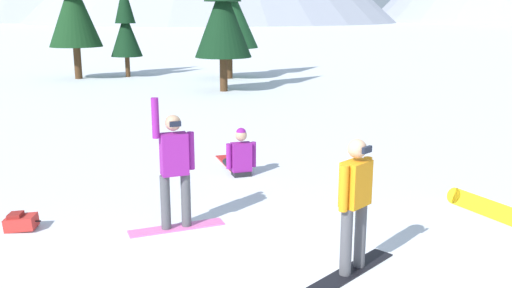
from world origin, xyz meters
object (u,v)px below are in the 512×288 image
Objects in this scene: backpack_red at (21,222)px; pine_tree_twin at (228,1)px; snowboarder_midground at (175,168)px; pine_tree_short at (223,5)px; snowboarder_background at (239,157)px; snowboarder_foreground at (355,203)px; pine_tree_slender at (125,26)px; loose_snowboard_far_spare at (491,209)px.

pine_tree_twin reaches higher than backpack_red.
pine_tree_short is (-1.59, 15.15, 2.52)m from snowboarder_midground.
pine_tree_short is (0.78, 15.43, 3.38)m from backpack_red.
snowboarder_background is (0.58, 3.10, -0.63)m from snowboarder_midground.
backpack_red is at bearing 169.17° from snowboarder_foreground.
snowboarder_background is 3.25× the size of backpack_red.
snowboarder_background is at bearing -64.89° from pine_tree_slender.
backpack_red is 0.08× the size of pine_tree_short.
pine_tree_slender is (-7.85, 16.76, 2.22)m from snowboarder_background.
snowboarder_midground is 0.44× the size of pine_tree_slender.
snowboarder_foreground is at bearing -25.26° from snowboarder_midground.
snowboarder_foreground is 23.34m from pine_tree_slender.
pine_tree_twin is at bearing 95.37° from pine_tree_short.
pine_tree_short is at bearing -84.63° from pine_tree_twin.
snowboarder_foreground is at bearing -64.94° from snowboarder_background.
snowboarder_foreground is 21.59m from pine_tree_twin.
loose_snowboard_far_spare is (4.43, -2.11, -0.21)m from snowboarder_background.
pine_tree_twin is (5.25, -0.19, 1.19)m from pine_tree_slender.
snowboarder_foreground is 0.27× the size of pine_tree_short.
pine_tree_short reaches higher than pine_tree_slender.
snowboarder_midground reaches higher than snowboarder_background.
snowboarder_midground is 0.30× the size of pine_tree_twin.
loose_snowboard_far_spare is 7.49m from backpack_red.
pine_tree_twin is at bearing 98.92° from snowboarder_background.
pine_tree_slender is (-7.27, 19.86, 1.58)m from snowboarder_midground.
snowboarder_background is at bearing 154.47° from loose_snowboard_far_spare.
snowboarder_midground is 3.22m from snowboarder_background.
snowboarder_background is at bearing 115.06° from snowboarder_foreground.
snowboarder_midground is at bearing -100.63° from snowboarder_background.
snowboarder_background is 17.12m from pine_tree_twin.
backpack_red is at bearing -131.22° from snowboarder_background.
loose_snowboard_far_spare is at bearing -69.39° from pine_tree_twin.
pine_tree_twin reaches higher than loose_snowboard_far_spare.
pine_tree_twin reaches higher than pine_tree_short.
snowboarder_background is at bearing -81.08° from pine_tree_twin.
pine_tree_slender is at bearing 103.66° from backpack_red.
pine_tree_short is 4.55m from pine_tree_twin.
snowboarder_midground is 0.32× the size of pine_tree_short.
backpack_red is 0.12× the size of pine_tree_slender.
pine_tree_short reaches higher than loose_snowboard_far_spare.
loose_snowboard_far_spare is (5.01, 0.99, -0.84)m from snowboarder_midground.
pine_tree_short reaches higher than backpack_red.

